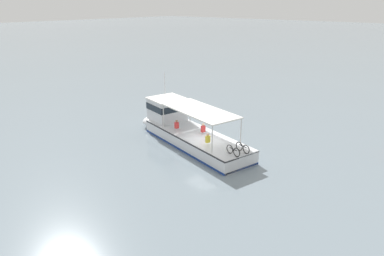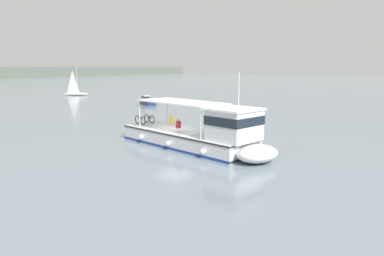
% 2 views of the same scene
% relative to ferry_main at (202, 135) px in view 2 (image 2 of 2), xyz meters
% --- Properties ---
extents(ground_plane, '(400.00, 400.00, 0.00)m').
position_rel_ferry_main_xyz_m(ground_plane, '(0.96, 2.97, -1.02)').
color(ground_plane, gray).
extents(ferry_main, '(5.88, 13.07, 5.32)m').
position_rel_ferry_main_xyz_m(ferry_main, '(0.00, 0.00, 0.00)').
color(ferry_main, silver).
rests_on(ferry_main, ground).
extents(motorboat_horizon_east, '(2.99, 3.75, 1.26)m').
position_rel_ferry_main_xyz_m(motorboat_horizon_east, '(20.65, 22.08, -0.47)').
color(motorboat_horizon_east, navy).
rests_on(motorboat_horizon_east, ground).
extents(sailboat_mid_channel, '(3.49, 4.90, 5.40)m').
position_rel_ferry_main_xyz_m(sailboat_mid_channel, '(25.95, 44.32, -0.47)').
color(sailboat_mid_channel, white).
rests_on(sailboat_mid_channel, ground).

